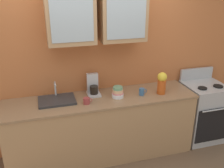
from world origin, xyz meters
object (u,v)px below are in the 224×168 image
bowl_stack (118,92)px  vase (162,82)px  sink_faucet (57,100)px  cup_near_sink (87,101)px  cup_near_bowls (142,92)px  stove_range (202,111)px  coffee_maker (93,87)px

bowl_stack → vase: (0.62, -0.05, 0.09)m
sink_faucet → cup_near_sink: bearing=-25.9°
sink_faucet → cup_near_bowls: size_ratio=4.24×
bowl_stack → cup_near_bowls: bearing=-4.4°
stove_range → vase: 1.00m
sink_faucet → vase: 1.43m
vase → sink_faucet: bearing=173.9°
bowl_stack → coffee_maker: size_ratio=0.55×
vase → cup_near_bowls: size_ratio=2.78×
sink_faucet → stove_range: bearing=-1.7°
bowl_stack → cup_near_bowls: (0.34, -0.03, -0.02)m
vase → coffee_maker: size_ratio=1.07×
cup_near_sink → cup_near_bowls: 0.78m
sink_faucet → cup_near_bowls: sink_faucet is taller
cup_near_bowls → coffee_maker: size_ratio=0.38×
stove_range → sink_faucet: 2.25m
sink_faucet → coffee_maker: bearing=10.1°
stove_range → coffee_maker: size_ratio=3.76×
stove_range → cup_near_sink: stove_range is taller
bowl_stack → cup_near_sink: (-0.44, -0.08, -0.03)m
stove_range → cup_near_sink: size_ratio=9.17×
sink_faucet → cup_near_bowls: 1.15m
sink_faucet → coffee_maker: size_ratio=1.63×
sink_faucet → vase: size_ratio=1.53×
bowl_stack → cup_near_sink: 0.45m
bowl_stack → cup_near_bowls: bowl_stack is taller
cup_near_bowls → cup_near_sink: bearing=-176.2°
sink_faucet → cup_near_bowls: (1.14, -0.12, 0.03)m
vase → bowl_stack: bearing=175.0°
sink_faucet → cup_near_sink: (0.36, -0.18, 0.02)m
stove_range → sink_faucet: bearing=178.3°
vase → cup_near_bowls: bearing=174.4°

